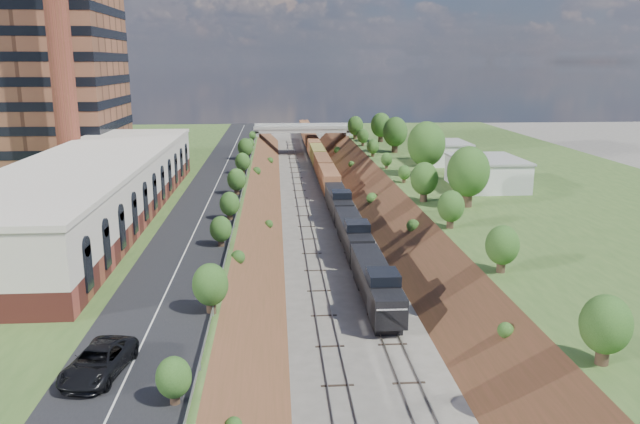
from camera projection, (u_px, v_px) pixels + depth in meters
platform_left at (103, 198)px, 94.56m from camera, size 44.00×180.00×5.00m
platform_right at (526, 192)px, 99.15m from camera, size 44.00×180.00×5.00m
embankment_left at (249, 212)px, 96.68m from camera, size 10.00×180.00×10.00m
embankment_right at (389, 210)px, 98.21m from camera, size 10.00×180.00×10.00m
rail_left_track at (303, 210)px, 97.24m from camera, size 1.58×180.00×0.18m
rail_right_track at (336, 210)px, 97.60m from camera, size 1.58×180.00×0.18m
road at (219, 180)px, 95.18m from camera, size 8.00×180.00×0.10m
guardrail at (246, 177)px, 95.15m from camera, size 0.10×171.00×0.70m
commercial_building at (93, 187)px, 72.17m from camera, size 14.30×62.30×7.00m
smokestack at (60, 44)px, 85.20m from camera, size 3.20×3.20×40.00m
overpass at (302, 135)px, 156.41m from camera, size 24.50×8.30×7.40m
white_building_near at (486, 174)px, 89.68m from camera, size 9.00×12.00×4.00m
white_building_far at (443, 153)px, 111.02m from camera, size 8.00×10.00×3.60m
tree_right_large at (468, 172)px, 77.03m from camera, size 5.25×5.25×7.61m
tree_left_crest at (221, 240)px, 56.18m from camera, size 2.45×2.45×3.55m
freight_train at (320, 160)px, 131.22m from camera, size 2.80×158.46×4.55m
suv at (98, 362)px, 35.69m from camera, size 3.76×6.38×1.67m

